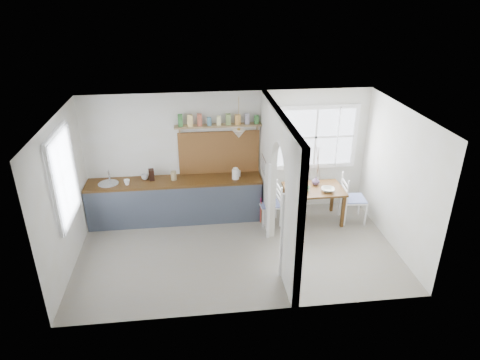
{
  "coord_description": "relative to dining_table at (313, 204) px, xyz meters",
  "views": [
    {
      "loc": [
        -0.74,
        -6.56,
        4.54
      ],
      "look_at": [
        0.09,
        0.41,
        1.25
      ],
      "focal_mm": 32.0,
      "sensor_mm": 36.0,
      "label": 1
    }
  ],
  "objects": [
    {
      "name": "knife_block",
      "position": [
        -3.24,
        0.44,
        0.64
      ],
      "size": [
        0.12,
        0.15,
        0.22
      ],
      "primitive_type": "cube",
      "rotation": [
        0.0,
        0.0,
        0.13
      ],
      "color": "black",
      "rests_on": "counter"
    },
    {
      "name": "partition",
      "position": [
        -0.95,
        -0.88,
        1.08
      ],
      "size": [
        0.12,
        3.2,
        2.6
      ],
      "color": "white",
      "rests_on": "floor"
    },
    {
      "name": "mug_a",
      "position": [
        -3.71,
        0.26,
        0.59
      ],
      "size": [
        0.12,
        0.12,
        0.11
      ],
      "primitive_type": "imported",
      "rotation": [
        0.0,
        0.0,
        -0.05
      ],
      "color": "white",
      "rests_on": "counter"
    },
    {
      "name": "floor",
      "position": [
        -1.65,
        -0.94,
        -0.37
      ],
      "size": [
        5.8,
        3.2,
        0.01
      ],
      "primitive_type": "cube",
      "color": "gray",
      "rests_on": "ground"
    },
    {
      "name": "nook_window",
      "position": [
        0.15,
        0.62,
        1.23
      ],
      "size": [
        1.76,
        0.1,
        1.3
      ],
      "primitive_type": null,
      "color": "white",
      "rests_on": "walls"
    },
    {
      "name": "dining_table",
      "position": [
        0.0,
        0.0,
        0.0
      ],
      "size": [
        1.18,
        0.79,
        0.74
      ],
      "primitive_type": null,
      "rotation": [
        0.0,
        0.0,
        0.01
      ],
      "color": "brown",
      "rests_on": "floor"
    },
    {
      "name": "sink",
      "position": [
        -4.08,
        0.36,
        0.52
      ],
      "size": [
        0.4,
        0.4,
        0.02
      ],
      "primitive_type": "cylinder",
      "color": "silver",
      "rests_on": "counter"
    },
    {
      "name": "vase",
      "position": [
        0.08,
        0.17,
        0.45
      ],
      "size": [
        0.21,
        0.21,
        0.17
      ],
      "primitive_type": "imported",
      "rotation": [
        0.0,
        0.0,
        -0.4
      ],
      "color": "#574263",
      "rests_on": "dining_table"
    },
    {
      "name": "chair_right",
      "position": [
        0.82,
        -0.1,
        0.14
      ],
      "size": [
        0.49,
        0.49,
        1.01
      ],
      "primitive_type": null,
      "rotation": [
        0.0,
        0.0,
        1.5
      ],
      "color": "white",
      "rests_on": "floor"
    },
    {
      "name": "pendant_lamp",
      "position": [
        -1.5,
        0.21,
        1.51
      ],
      "size": [
        0.26,
        0.26,
        0.16
      ],
      "primitive_type": "cone",
      "color": "silver",
      "rests_on": "ceiling"
    },
    {
      "name": "utensil_rail",
      "position": [
        -1.04,
        -0.04,
        1.08
      ],
      "size": [
        0.02,
        0.5,
        0.02
      ],
      "primitive_type": "cylinder",
      "rotation": [
        1.57,
        0.0,
        0.0
      ],
      "color": "silver",
      "rests_on": "partition"
    },
    {
      "name": "counter",
      "position": [
        -2.78,
        0.39,
        0.09
      ],
      "size": [
        3.5,
        0.6,
        0.9
      ],
      "color": "brown",
      "rests_on": "floor"
    },
    {
      "name": "kitchen_window",
      "position": [
        -4.52,
        -0.94,
        1.28
      ],
      "size": [
        0.1,
        1.16,
        1.5
      ],
      "primitive_type": null,
      "color": "white",
      "rests_on": "walls"
    },
    {
      "name": "jar",
      "position": [
        -2.8,
        0.39,
        0.62
      ],
      "size": [
        0.15,
        0.15,
        0.18
      ],
      "primitive_type": "cylinder",
      "rotation": [
        0.0,
        0.0,
        0.41
      ],
      "color": "tan",
      "rests_on": "counter"
    },
    {
      "name": "bowl",
      "position": [
        0.24,
        -0.15,
        0.4
      ],
      "size": [
        0.32,
        0.32,
        0.06
      ],
      "primitive_type": "imported",
      "rotation": [
        0.0,
        0.0,
        -0.25
      ],
      "color": "silver",
      "rests_on": "dining_table"
    },
    {
      "name": "kettle",
      "position": [
        -1.56,
        0.3,
        0.65
      ],
      "size": [
        0.21,
        0.17,
        0.23
      ],
      "primitive_type": null,
      "rotation": [
        0.0,
        0.0,
        0.09
      ],
      "color": "white",
      "rests_on": "counter"
    },
    {
      "name": "shelf",
      "position": [
        -1.86,
        0.55,
        1.64
      ],
      "size": [
        1.75,
        0.2,
        0.21
      ],
      "color": "#A98655",
      "rests_on": "walls"
    },
    {
      "name": "table_cup",
      "position": [
        -0.17,
        -0.1,
        0.42
      ],
      "size": [
        0.12,
        0.12,
        0.1
      ],
      "primitive_type": "imported",
      "rotation": [
        0.0,
        0.0,
        -0.09
      ],
      "color": "#66906A",
      "rests_on": "dining_table"
    },
    {
      "name": "towel_orange",
      "position": [
        -1.07,
        -0.0,
        -0.12
      ],
      "size": [
        0.02,
        0.03,
        0.47
      ],
      "primitive_type": "cube",
      "color": "#D55D2C",
      "rests_on": "counter"
    },
    {
      "name": "plate",
      "position": [
        -0.36,
        -0.11,
        0.38
      ],
      "size": [
        0.22,
        0.22,
        0.02
      ],
      "primitive_type": "cylinder",
      "rotation": [
        0.0,
        0.0,
        -0.08
      ],
      "color": "black",
      "rests_on": "dining_table"
    },
    {
      "name": "towel_magenta",
      "position": [
        -1.07,
        0.06,
        -0.09
      ],
      "size": [
        0.02,
        0.03,
        0.56
      ],
      "primitive_type": "cube",
      "color": "#AA2360",
      "rests_on": "counter"
    },
    {
      "name": "ceiling",
      "position": [
        -1.65,
        -0.94,
        2.23
      ],
      "size": [
        5.8,
        3.2,
        0.01
      ],
      "primitive_type": "cube",
      "color": "white",
      "rests_on": "walls"
    },
    {
      "name": "walls",
      "position": [
        -1.65,
        -0.94,
        0.93
      ],
      "size": [
        5.81,
        3.21,
        2.6
      ],
      "color": "white",
      "rests_on": "floor"
    },
    {
      "name": "chair_left",
      "position": [
        -0.9,
        0.0,
        0.07
      ],
      "size": [
        0.42,
        0.42,
        0.88
      ],
      "primitive_type": null,
      "rotation": [
        0.0,
        0.0,
        -1.51
      ],
      "color": "white",
      "rests_on": "floor"
    },
    {
      "name": "mug_b",
      "position": [
        -3.38,
        0.48,
        0.59
      ],
      "size": [
        0.15,
        0.15,
        0.11
      ],
      "primitive_type": "imported",
      "rotation": [
        0.0,
        0.0,
        0.05
      ],
      "color": "silver",
      "rests_on": "counter"
    },
    {
      "name": "backsplash",
      "position": [
        -1.86,
        0.64,
        0.98
      ],
      "size": [
        1.65,
        0.03,
        0.9
      ],
      "primitive_type": "cube",
      "color": "brown",
      "rests_on": "walls"
    }
  ]
}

